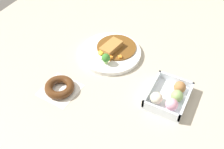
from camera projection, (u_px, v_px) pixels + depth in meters
ground_plane at (130, 75)px, 1.05m from camera, size 1.60×1.60×0.00m
curry_plate at (111, 52)px, 1.13m from camera, size 0.27×0.27×0.07m
donut_box at (169, 97)px, 0.95m from camera, size 0.17×0.14×0.06m
chocolate_ring_donut at (60, 87)px, 0.98m from camera, size 0.14×0.14×0.03m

